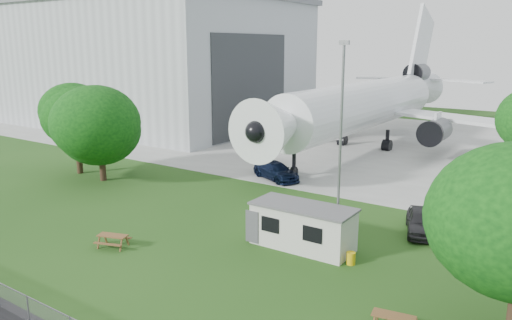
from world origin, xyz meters
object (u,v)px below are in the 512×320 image
Objects in this scene: airliner at (369,103)px; site_cabin at (303,226)px; hangar at (152,61)px; picnic_west at (113,247)px.

site_cabin is (8.70, -31.22, -3.96)m from airliner.
hangar is 0.90× the size of airliner.
hangar is at bearing 114.15° from picnic_west.
hangar is 55.18m from site_cabin.
site_cabin is 3.76× the size of picnic_west.
hangar is 36.21m from airliner.
airliner reaches higher than site_cabin.
site_cabin is 11.48m from picnic_west.
picnic_west is (-9.42, -6.44, -1.31)m from site_cabin.
picnic_west is (-0.71, -37.66, -5.27)m from airliner.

